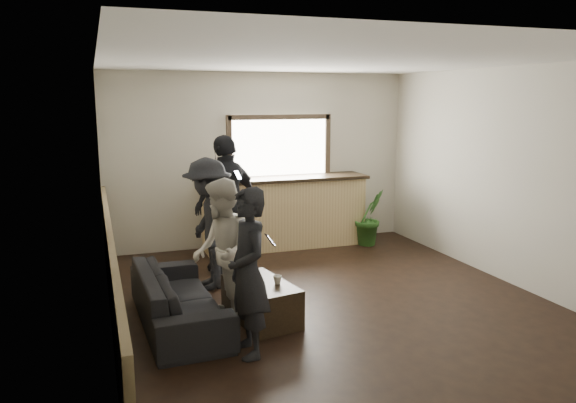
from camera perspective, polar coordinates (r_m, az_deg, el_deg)
name	(u,v)px	position (r m, az deg, el deg)	size (l,w,h in m)	color
ground	(334,305)	(6.73, 4.70, -10.39)	(5.00, 6.00, 0.01)	black
room_shell	(274,185)	(6.10, -1.44, 1.73)	(5.01, 6.01, 2.80)	silver
bar_counter	(284,208)	(9.09, -0.37, -0.64)	(2.70, 0.68, 2.13)	tan
sofa	(178,298)	(6.20, -11.07, -9.55)	(2.00, 0.78, 0.58)	black
coffee_table	(261,301)	(6.22, -2.75, -10.08)	(0.53, 0.96, 0.43)	black
cup_a	(240,275)	(6.25, -4.86, -7.46)	(0.12, 0.12, 0.10)	silver
cup_b	(277,280)	(6.09, -1.08, -7.95)	(0.10, 0.10, 0.09)	silver
potted_plant	(370,217)	(9.32, 8.31, -1.59)	(0.51, 0.41, 0.92)	#2D6623
person_a	(248,273)	(5.25, -4.07, -7.24)	(0.47, 0.60, 1.60)	black
person_b	(222,252)	(6.01, -6.74, -5.15)	(0.68, 0.82, 1.57)	beige
person_c	(208,224)	(7.15, -8.09, -2.25)	(0.63, 1.08, 1.67)	black
person_d	(227,204)	(7.80, -6.19, -0.23)	(1.20, 0.96, 1.91)	black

